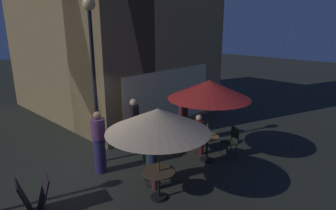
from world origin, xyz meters
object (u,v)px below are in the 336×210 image
object	(u,v)px
cafe_chair_0	(232,139)
patron_standing_3	(99,143)
cafe_chair_1	(197,134)
patio_umbrella_1	(158,120)
street_lamp_near_corner	(92,52)
patron_seated_0	(199,131)
cafe_table_0	(207,143)
patron_seated_1	(153,160)
cafe_chair_2	(151,162)
patron_standing_2	(183,118)
cafe_table_1	(159,178)
patio_umbrella_0	(209,90)
menu_sandwich_board	(34,197)
patron_standing_4	(134,125)

from	to	relation	value
cafe_chair_0	patron_standing_3	size ratio (longest dim) A/B	0.54
cafe_chair_1	patio_umbrella_1	bearing A→B (deg)	-37.42
street_lamp_near_corner	patron_seated_0	bearing A→B (deg)	-32.32
cafe_table_0	patron_seated_1	distance (m)	2.03
cafe_chair_2	patron_standing_3	bearing A→B (deg)	-124.74
cafe_chair_2	patron_standing_2	size ratio (longest dim) A/B	0.51
cafe_chair_2	patron_seated_1	size ratio (longest dim) A/B	0.73
cafe_chair_0	cafe_chair_2	distance (m)	2.77
patio_umbrella_1	cafe_chair_2	world-z (taller)	patio_umbrella_1
cafe_table_0	patio_umbrella_1	size ratio (longest dim) A/B	0.34
cafe_table_1	patron_standing_3	world-z (taller)	patron_standing_3
cafe_table_0	patio_umbrella_0	size ratio (longest dim) A/B	0.32
patron_standing_2	patio_umbrella_1	bearing A→B (deg)	-108.01
patio_umbrella_1	menu_sandwich_board	bearing A→B (deg)	146.28
patron_seated_1	patron_standing_3	world-z (taller)	patron_standing_3
cafe_table_0	patio_umbrella_1	distance (m)	2.74
patron_seated_1	patron_standing_3	xyz separation A→B (m)	(-0.56, 1.51, 0.18)
patio_umbrella_0	cafe_chair_0	size ratio (longest dim) A/B	2.59
cafe_chair_0	cafe_chair_1	world-z (taller)	cafe_chair_0
cafe_table_0	patio_umbrella_0	bearing A→B (deg)	90.00
patio_umbrella_1	cafe_chair_0	distance (m)	3.36
cafe_chair_1	patio_umbrella_0	bearing A→B (deg)	-0.00
patio_umbrella_1	cafe_chair_2	distance (m)	1.60
patron_seated_1	patron_standing_2	bearing A→B (deg)	145.98
cafe_table_0	patio_umbrella_0	world-z (taller)	patio_umbrella_0
patio_umbrella_0	cafe_chair_1	distance (m)	1.85
cafe_chair_1	patron_standing_3	distance (m)	3.20
cafe_chair_1	patron_standing_3	xyz separation A→B (m)	(-3.02, 1.01, 0.35)
patron_standing_2	cafe_table_1	bearing A→B (deg)	-108.01
cafe_table_0	cafe_chair_1	world-z (taller)	cafe_chair_1
cafe_table_1	cafe_chair_0	world-z (taller)	cafe_chair_0
patron_standing_4	cafe_table_1	bearing A→B (deg)	101.95
street_lamp_near_corner	patron_standing_4	world-z (taller)	street_lamp_near_corner
patio_umbrella_0	cafe_chair_1	bearing A→B (deg)	57.97
cafe_chair_2	patron_seated_1	bearing A→B (deg)	0.00
menu_sandwich_board	cafe_chair_0	size ratio (longest dim) A/B	0.88
street_lamp_near_corner	patron_standing_2	bearing A→B (deg)	-16.79
street_lamp_near_corner	patron_standing_2	distance (m)	3.74
patio_umbrella_1	cafe_chair_1	xyz separation A→B (m)	(2.78, 1.04, -1.41)
patio_umbrella_0	patio_umbrella_1	xyz separation A→B (m)	(-2.34, -0.34, -0.25)
street_lamp_near_corner	patio_umbrella_1	size ratio (longest dim) A/B	1.98
cafe_table_0	patron_seated_1	size ratio (longest dim) A/B	0.64
patio_umbrella_0	cafe_chair_0	xyz separation A→B (m)	(0.73, -0.40, -1.61)
patron_standing_2	patron_standing_4	distance (m)	1.73
cafe_chair_2	cafe_chair_1	bearing A→B (deg)	129.68
patron_standing_4	patio_umbrella_1	bearing A→B (deg)	101.95
cafe_chair_1	patron_standing_2	size ratio (longest dim) A/B	0.50
patio_umbrella_0	patio_umbrella_1	world-z (taller)	patio_umbrella_0
cafe_table_0	cafe_chair_1	size ratio (longest dim) A/B	0.89
patio_umbrella_1	cafe_chair_2	size ratio (longest dim) A/B	2.61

